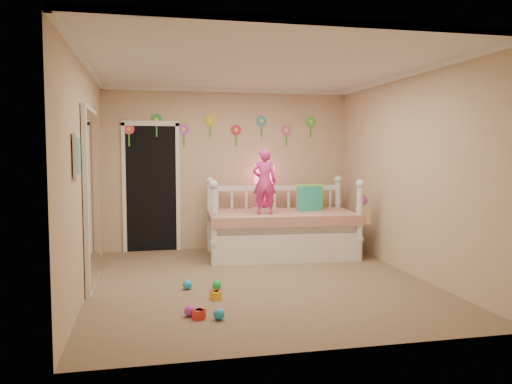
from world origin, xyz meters
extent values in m
cube|color=#7F684C|center=(0.00, 0.00, 0.00)|extent=(4.00, 4.50, 0.01)
cube|color=white|center=(0.00, 0.00, 2.60)|extent=(4.00, 4.50, 0.01)
cube|color=tan|center=(0.00, 2.25, 1.30)|extent=(4.00, 0.01, 2.60)
cube|color=tan|center=(-2.00, 0.00, 1.30)|extent=(0.01, 4.50, 2.60)
cube|color=tan|center=(2.00, 0.00, 1.30)|extent=(0.01, 4.50, 2.60)
cube|color=#25BA90|center=(1.13, 1.47, 0.86)|extent=(0.41, 0.25, 0.38)
cube|color=#ACE846|center=(1.21, 1.70, 0.87)|extent=(0.44, 0.24, 0.40)
imported|color=#DB318E|center=(0.36, 1.21, 1.15)|extent=(0.38, 0.28, 0.95)
cube|color=white|center=(0.56, 2.07, 0.34)|extent=(0.41, 0.32, 0.67)
sphere|color=#E51E5E|center=(0.56, 2.07, 0.77)|extent=(0.19, 0.19, 0.19)
cylinder|color=#E51E5E|center=(0.56, 2.07, 0.97)|extent=(0.03, 0.03, 0.40)
cylinder|color=#FF4C76|center=(0.56, 2.07, 1.22)|extent=(0.32, 0.32, 0.30)
cube|color=black|center=(-1.25, 2.23, 1.03)|extent=(0.90, 0.04, 2.07)
cube|color=white|center=(-1.96, 0.30, 1.05)|extent=(0.07, 1.30, 2.10)
cube|color=white|center=(-1.97, -0.90, 1.55)|extent=(0.05, 0.34, 0.42)
camera|label=1|loc=(-1.33, -6.01, 1.59)|focal=35.81mm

